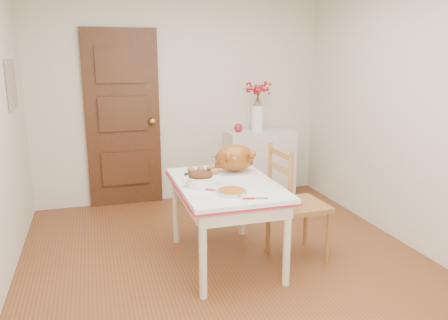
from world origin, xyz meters
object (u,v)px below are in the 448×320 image
object	(u,v)px
kitchen_table	(226,222)
chair_oak	(299,203)
turkey_platter	(235,159)
sideboard	(260,164)
pumpkin_pie	(232,191)

from	to	relation	value
kitchen_table	chair_oak	distance (m)	0.66
kitchen_table	turkey_platter	xyz separation A→B (m)	(0.16, 0.24, 0.49)
kitchen_table	chair_oak	bearing A→B (deg)	-8.77
sideboard	kitchen_table	bearing A→B (deg)	-120.21
sideboard	chair_oak	distance (m)	1.77
turkey_platter	kitchen_table	bearing A→B (deg)	-125.40
sideboard	chair_oak	size ratio (longest dim) A/B	0.83
chair_oak	turkey_platter	xyz separation A→B (m)	(-0.48, 0.34, 0.34)
kitchen_table	turkey_platter	world-z (taller)	turkey_platter
turkey_platter	pumpkin_pie	size ratio (longest dim) A/B	1.82
chair_oak	pumpkin_pie	xyz separation A→B (m)	(-0.68, -0.22, 0.24)
sideboard	pumpkin_pie	bearing A→B (deg)	-117.15
sideboard	chair_oak	world-z (taller)	chair_oak
chair_oak	sideboard	bearing A→B (deg)	-13.21
kitchen_table	sideboard	bearing A→B (deg)	59.79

